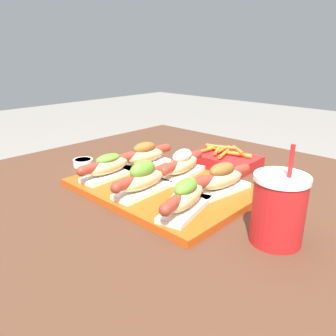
% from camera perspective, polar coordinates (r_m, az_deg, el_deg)
% --- Properties ---
extents(patio_table, '(1.19, 1.13, 0.69)m').
position_cam_1_polar(patio_table, '(1.07, 1.05, -20.76)').
color(patio_table, '#4C2D1E').
rests_on(patio_table, ground_plane).
extents(serving_tray, '(0.45, 0.33, 0.02)m').
position_cam_1_polar(serving_tray, '(0.86, -0.91, -3.39)').
color(serving_tray, '#CC4C14').
rests_on(serving_tray, patio_table).
extents(hot_dog_0, '(0.07, 0.20, 0.07)m').
position_cam_1_polar(hot_dog_0, '(0.91, -10.32, 0.38)').
color(hot_dog_0, white).
rests_on(hot_dog_0, serving_tray).
extents(hot_dog_1, '(0.07, 0.20, 0.08)m').
position_cam_1_polar(hot_dog_1, '(0.80, -4.38, -1.90)').
color(hot_dog_1, white).
rests_on(hot_dog_1, serving_tray).
extents(hot_dog_2, '(0.10, 0.20, 0.07)m').
position_cam_1_polar(hot_dog_2, '(0.71, 3.10, -4.99)').
color(hot_dog_2, white).
rests_on(hot_dog_2, serving_tray).
extents(hot_dog_3, '(0.07, 0.20, 0.07)m').
position_cam_1_polar(hot_dog_3, '(0.99, -4.10, 2.24)').
color(hot_dog_3, white).
rests_on(hot_dog_3, serving_tray).
extents(hot_dog_4, '(0.08, 0.20, 0.08)m').
position_cam_1_polar(hot_dog_4, '(0.91, 2.50, 0.70)').
color(hot_dog_4, white).
rests_on(hot_dog_4, serving_tray).
extents(hot_dog_5, '(0.08, 0.20, 0.07)m').
position_cam_1_polar(hot_dog_5, '(0.81, 9.30, -1.83)').
color(hot_dog_5, white).
rests_on(hot_dog_5, serving_tray).
extents(sauce_bowl, '(0.06, 0.06, 0.02)m').
position_cam_1_polar(sauce_bowl, '(1.08, -14.57, 0.99)').
color(sauce_bowl, white).
rests_on(sauce_bowl, patio_table).
extents(drink_cup, '(0.10, 0.10, 0.20)m').
position_cam_1_polar(drink_cup, '(0.65, 18.67, -6.79)').
color(drink_cup, red).
rests_on(drink_cup, patio_table).
extents(fries_basket, '(0.21, 0.14, 0.06)m').
position_cam_1_polar(fries_basket, '(1.07, 9.79, 1.52)').
color(fries_basket, red).
rests_on(fries_basket, patio_table).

